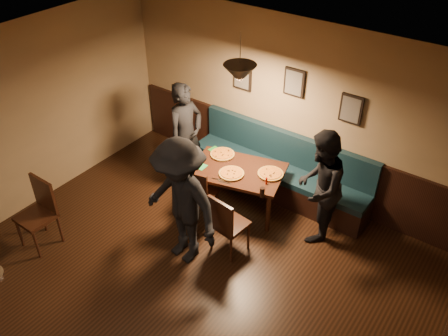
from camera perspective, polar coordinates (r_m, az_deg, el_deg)
name	(u,v)px	position (r m, az deg, el deg)	size (l,w,h in m)	color
floor	(139,328)	(5.95, -10.36, -18.67)	(7.00, 7.00, 0.00)	black
ceiling	(103,123)	(4.06, -14.51, 5.30)	(7.00, 7.00, 0.00)	silver
wall_back	(293,109)	(7.17, 8.36, 7.10)	(6.00, 6.00, 0.00)	#8C704F
wainscot	(287,159)	(7.61, 7.68, 1.05)	(5.88, 0.06, 1.00)	black
booth_bench	(278,167)	(7.41, 6.66, 0.09)	(3.00, 0.60, 1.00)	#0F232D
picture_left	(242,77)	(7.41, 2.26, 11.05)	(0.32, 0.04, 0.42)	black
picture_center	(294,82)	(6.94, 8.56, 10.27)	(0.32, 0.04, 0.42)	black
picture_right	(351,109)	(6.70, 15.23, 6.94)	(0.32, 0.04, 0.42)	black
pendant_lamp	(240,74)	(6.17, 1.94, 11.43)	(0.44, 0.44, 0.25)	black
dining_table	(237,189)	(7.15, 1.64, -2.52)	(1.35, 0.87, 0.72)	#32180E
chair_near_left	(199,194)	(6.80, -3.04, -3.17)	(0.46, 0.46, 1.05)	black
chair_near_right	(230,223)	(6.38, 0.75, -6.67)	(0.43, 0.43, 0.96)	black
diner_left	(186,136)	(7.42, -4.64, 3.91)	(0.65, 0.43, 1.79)	black
diner_right	(319,187)	(6.51, 11.54, -2.29)	(0.83, 0.65, 1.71)	black
diner_front	(181,203)	(6.02, -5.28, -4.23)	(1.20, 0.69, 1.86)	black
pizza_a	(222,154)	(7.23, -0.19, 1.70)	(0.38, 0.38, 0.04)	orange
pizza_b	(231,173)	(6.82, 0.92, -0.66)	(0.37, 0.37, 0.04)	orange
pizza_c	(271,174)	(6.85, 5.69, -0.68)	(0.38, 0.38, 0.04)	orange
soda_glass	(262,192)	(6.40, 4.68, -2.97)	(0.07, 0.07, 0.15)	black
tabasco_bottle	(266,180)	(6.64, 5.20, -1.51)	(0.03, 0.03, 0.13)	#961305
napkin_a	(215,150)	(7.37, -1.14, 2.24)	(0.16, 0.16, 0.01)	#1C6B21
napkin_b	(200,166)	(7.00, -2.89, 0.20)	(0.16, 0.16, 0.01)	#217D3D
cutlery_set	(221,181)	(6.71, -0.42, -1.56)	(0.02, 0.18, 0.00)	silver
cafe_chair_far	(35,216)	(6.94, -22.01, -5.43)	(0.45, 0.45, 1.03)	#301E0D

